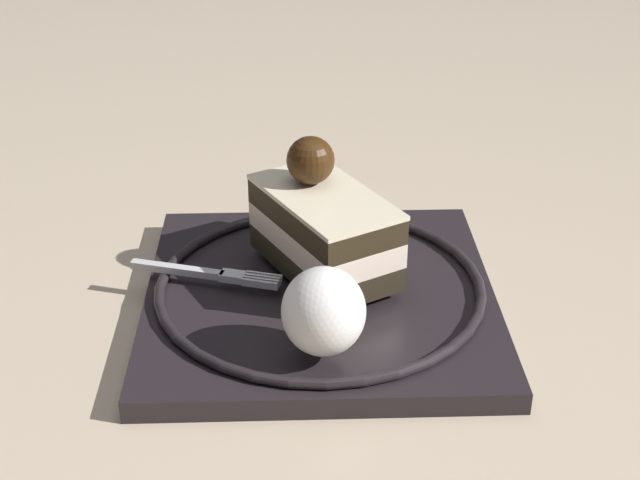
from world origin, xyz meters
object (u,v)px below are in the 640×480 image
at_px(whipped_cream_dollop, 324,311).
at_px(cake_slice, 323,223).
at_px(fork, 210,273).
at_px(dessert_plate, 320,295).

bearing_deg(whipped_cream_dollop, cake_slice, -94.88).
bearing_deg(fork, whipped_cream_dollop, 127.37).
xyz_separation_m(dessert_plate, fork, (0.07, -0.01, 0.01)).
bearing_deg(dessert_plate, whipped_cream_dollop, 86.62).
xyz_separation_m(cake_slice, fork, (0.07, 0.01, -0.03)).
bearing_deg(whipped_cream_dollop, fork, -52.63).
distance_m(cake_slice, whipped_cream_dollop, 0.10).
relative_size(cake_slice, fork, 1.21).
xyz_separation_m(dessert_plate, cake_slice, (-0.00, -0.02, 0.04)).
bearing_deg(cake_slice, dessert_plate, 80.09).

